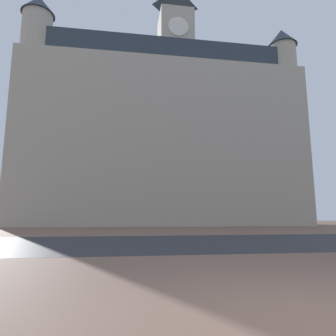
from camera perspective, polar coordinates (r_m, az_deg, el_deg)
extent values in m
plane|color=brown|center=(12.24, -0.76, -13.29)|extent=(120.00, 120.00, 0.00)
cube|color=#2D2D33|center=(10.54, 0.57, -13.91)|extent=(120.00, 7.22, 0.00)
cube|color=#B2A893|center=(35.68, -1.67, 2.63)|extent=(28.81, 15.76, 16.52)
cube|color=#2D3842|center=(38.77, -1.60, 16.43)|extent=(26.51, 14.50, 2.40)
cube|color=#B2A893|center=(37.36, 1.47, 10.19)|extent=(4.16, 4.16, 26.70)
cylinder|color=silver|center=(40.28, 1.99, 25.35)|extent=(2.50, 0.15, 2.50)
cylinder|color=#B2A893|center=(31.03, -24.77, 9.24)|extent=(2.80, 2.80, 20.58)
cone|color=#2D3842|center=(36.11, -23.40, 26.52)|extent=(3.20, 3.20, 2.00)
cylinder|color=#B2A893|center=(34.25, 21.88, 6.46)|extent=(2.80, 2.80, 19.58)
cone|color=#2D3842|center=(38.51, 20.83, 22.11)|extent=(3.20, 3.20, 2.00)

